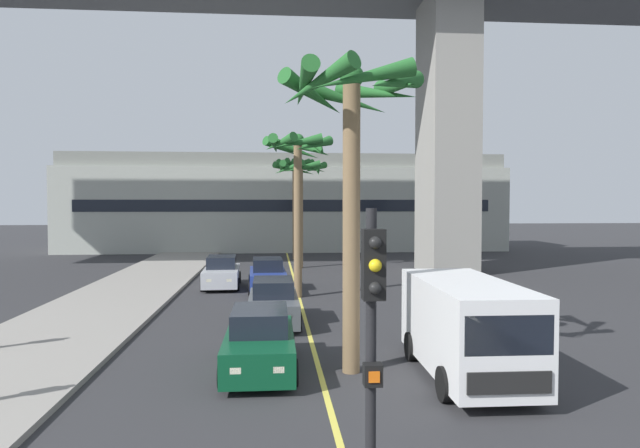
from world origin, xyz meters
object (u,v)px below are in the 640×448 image
car_queue_third (268,276)px  palm_tree_mid_median (300,179)px  car_queue_fourth (273,303)px  palm_tree_near_median (298,163)px  delivery_van (466,325)px  car_queue_front (260,342)px  traffic_light_median_near (372,345)px  car_queue_second (222,273)px  palm_tree_farthest_median (351,124)px  palm_tree_far_median (295,177)px

car_queue_third → palm_tree_mid_median: 10.72m
car_queue_fourth → palm_tree_mid_median: size_ratio=0.58×
car_queue_fourth → palm_tree_near_median: size_ratio=0.56×
palm_tree_near_median → car_queue_third: bearing=124.8°
car_queue_fourth → delivery_van: size_ratio=0.78×
car_queue_front → traffic_light_median_near: 8.45m
car_queue_front → palm_tree_mid_median: bearing=84.5°
car_queue_second → palm_tree_near_median: bearing=-41.7°
car_queue_second → traffic_light_median_near: traffic_light_median_near is taller
car_queue_third → traffic_light_median_near: traffic_light_median_near is taller
car_queue_fourth → palm_tree_near_median: bearing=78.4°
traffic_light_median_near → car_queue_front: bearing=99.9°
car_queue_fourth → palm_tree_farthest_median: 8.17m
car_queue_third → car_queue_fourth: bearing=-87.9°
car_queue_front → palm_tree_near_median: 12.13m
car_queue_fourth → car_queue_third: bearing=92.1°
delivery_van → traffic_light_median_near: traffic_light_median_near is taller
palm_tree_farthest_median → palm_tree_far_median: bearing=90.6°
car_queue_front → traffic_light_median_near: (1.41, -8.09, 1.99)m
delivery_van → palm_tree_near_median: (-3.54, 11.84, 4.77)m
delivery_van → palm_tree_farthest_median: palm_tree_farthest_median is taller
car_queue_second → palm_tree_farthest_median: size_ratio=0.54×
car_queue_second → car_queue_front: bearing=-81.0°
car_queue_third → car_queue_fourth: (0.27, -7.35, 0.00)m
palm_tree_mid_median → palm_tree_far_median: 5.62m
traffic_light_median_near → palm_tree_farthest_median: bearing=83.6°
car_queue_fourth → palm_tree_mid_median: (1.77, 16.57, 5.06)m
car_queue_front → car_queue_second: (-2.24, 14.08, 0.00)m
palm_tree_mid_median → palm_tree_far_median: (-0.13, 5.60, 0.42)m
car_queue_third → palm_tree_near_median: palm_tree_near_median is taller
car_queue_fourth → palm_tree_far_median: size_ratio=0.54×
palm_tree_near_median → palm_tree_far_median: 16.81m
car_queue_front → traffic_light_median_near: size_ratio=0.98×
car_queue_front → palm_tree_farthest_median: palm_tree_farthest_median is taller
car_queue_second → car_queue_fourth: (2.59, -8.66, 0.00)m
palm_tree_near_median → palm_tree_mid_median: (0.67, 11.20, -0.27)m
car_queue_fourth → palm_tree_near_median: (1.10, 5.37, 5.33)m
car_queue_third → palm_tree_near_median: 5.85m
car_queue_second → delivery_van: bearing=-64.5°
car_queue_fourth → traffic_light_median_near: size_ratio=0.98×
car_queue_front → delivery_van: (4.99, -1.04, 0.57)m
car_queue_front → palm_tree_near_median: palm_tree_near_median is taller
car_queue_fourth → palm_tree_farthest_median: palm_tree_farthest_median is taller
car_queue_front → car_queue_fourth: 5.43m
car_queue_front → car_queue_fourth: (0.35, 5.42, 0.00)m
car_queue_second → car_queue_third: bearing=-29.6°
car_queue_front → palm_tree_mid_median: size_ratio=0.58×
palm_tree_farthest_median → delivery_van: bearing=-15.1°
delivery_van → palm_tree_mid_median: size_ratio=0.75×
car_queue_fourth → palm_tree_farthest_median: bearing=-71.3°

